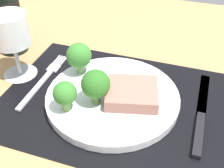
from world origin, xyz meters
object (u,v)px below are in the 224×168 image
Objects in this scene: fork at (44,79)px; wine_bottle at (5,8)px; wine_glass at (11,34)px; steak at (132,93)px; plate at (113,97)px; knife at (201,117)px.

fork is 19.06cm from wine_bottle.
wine_glass is (-6.19, 0.71, 9.35)cm from fork.
steak is at bearing -3.83° from fork.
fork is (-15.75, 1.42, -0.55)cm from plate.
wine_glass is at bearing 173.89° from fork.
wine_glass reaches higher than fork.
wine_bottle is 2.16× the size of wine_glass.
wine_bottle is at bearing 162.13° from steak.
plate is at bearing -19.93° from wine_bottle.
wine_glass is (-21.94, 2.13, 8.80)cm from plate.
wine_bottle is (-28.95, 10.50, 9.79)cm from plate.
wine_bottle reaches higher than plate.
wine_glass is at bearing 175.16° from steak.
wine_glass reaches higher than knife.
steak is at bearing -176.64° from knife.
fork is 0.63× the size of wine_bottle.
knife is (32.35, -0.89, 0.05)cm from fork.
fork is 32.36cm from knife.
steak is 26.65cm from wine_glass.
plate is 1.82× the size of wine_glass.
fork is (-19.49, 1.46, -2.55)cm from steak.
steak is 0.41× the size of knife.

